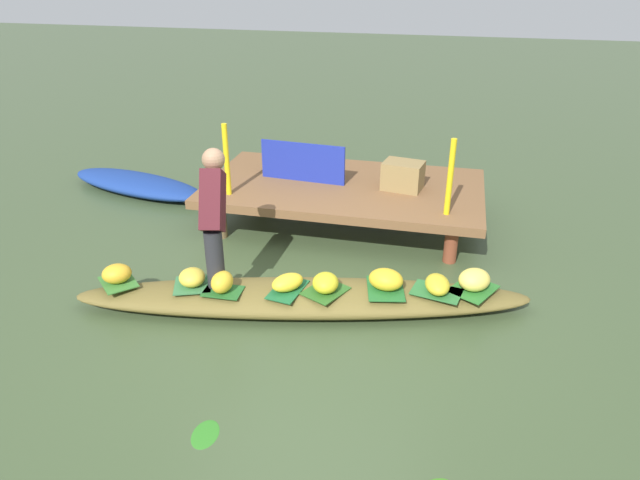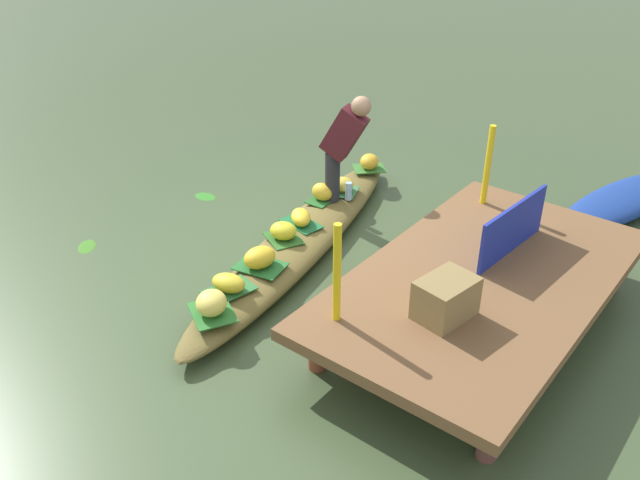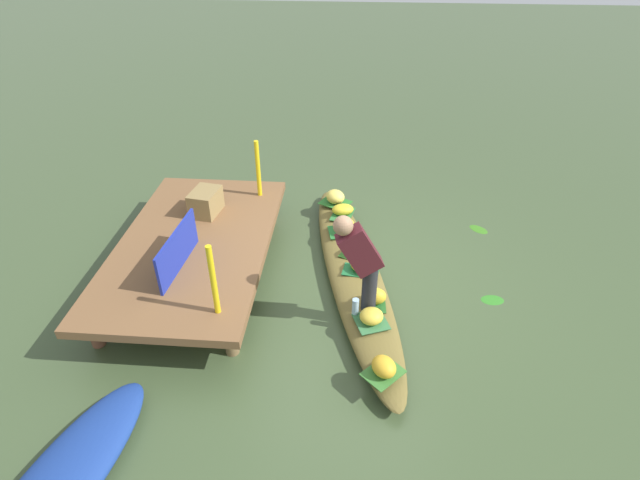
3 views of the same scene
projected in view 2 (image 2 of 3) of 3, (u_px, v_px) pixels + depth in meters
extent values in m
plane|color=#3F5130|center=(300.00, 251.00, 6.78)|extent=(40.00, 40.00, 0.00)
cube|color=brown|center=(482.00, 281.00, 5.53)|extent=(3.20, 1.80, 0.10)
cylinder|color=brown|center=(472.00, 222.00, 6.90)|extent=(0.14, 0.14, 0.39)
cylinder|color=brown|center=(317.00, 348.00, 5.17)|extent=(0.14, 0.14, 0.39)
cylinder|color=brown|center=(615.00, 269.00, 6.13)|extent=(0.14, 0.14, 0.39)
cylinder|color=brown|center=(489.00, 436.00, 4.40)|extent=(0.14, 0.14, 0.39)
ellipsoid|color=brown|center=(300.00, 241.00, 6.72)|extent=(4.16, 1.52, 0.23)
ellipsoid|color=navy|center=(623.00, 201.00, 7.49)|extent=(2.25, 1.13, 0.23)
cube|color=#2D6222|center=(284.00, 238.00, 6.53)|extent=(0.43, 0.47, 0.01)
ellipsoid|color=yellow|center=(283.00, 231.00, 6.49)|extent=(0.27, 0.30, 0.17)
cube|color=#39772F|center=(369.00, 168.00, 7.95)|extent=(0.46, 0.46, 0.01)
ellipsoid|color=gold|center=(369.00, 162.00, 7.90)|extent=(0.34, 0.32, 0.17)
cube|color=#1D6434|center=(301.00, 224.00, 6.78)|extent=(0.31, 0.46, 0.01)
ellipsoid|color=yellow|center=(301.00, 217.00, 6.75)|extent=(0.34, 0.35, 0.15)
cube|color=#256127|center=(322.00, 200.00, 7.24)|extent=(0.35, 0.25, 0.01)
ellipsoid|color=yellow|center=(322.00, 192.00, 7.19)|extent=(0.19, 0.25, 0.19)
cube|color=#23672B|center=(260.00, 266.00, 6.10)|extent=(0.40, 0.49, 0.01)
ellipsoid|color=gold|center=(260.00, 257.00, 6.05)|extent=(0.35, 0.29, 0.19)
cube|color=#2C712A|center=(212.00, 312.00, 5.49)|extent=(0.48, 0.51, 0.01)
ellipsoid|color=#EFD658|center=(211.00, 303.00, 5.44)|extent=(0.39, 0.38, 0.19)
cube|color=#387543|center=(342.00, 191.00, 7.43)|extent=(0.42, 0.42, 0.01)
ellipsoid|color=yellow|center=(342.00, 185.00, 7.39)|extent=(0.31, 0.32, 0.16)
cube|color=#2E7035|center=(229.00, 290.00, 5.77)|extent=(0.48, 0.36, 0.01)
ellipsoid|color=gold|center=(228.00, 283.00, 5.73)|extent=(0.27, 0.34, 0.15)
cylinder|color=#28282D|center=(332.00, 176.00, 7.12)|extent=(0.16, 0.16, 0.55)
cube|color=#49181F|center=(344.00, 133.00, 6.82)|extent=(0.28, 0.53, 0.59)
sphere|color=#9E7556|center=(361.00, 106.00, 6.60)|extent=(0.20, 0.20, 0.20)
cylinder|color=#A5C9E8|center=(349.00, 191.00, 7.21)|extent=(0.07, 0.07, 0.20)
cube|color=#1E2E9E|center=(513.00, 228.00, 5.72)|extent=(1.02, 0.11, 0.46)
cylinder|color=yellow|center=(488.00, 165.00, 6.43)|extent=(0.06, 0.06, 0.80)
cylinder|color=yellow|center=(337.00, 273.00, 4.80)|extent=(0.06, 0.06, 0.80)
cube|color=olive|center=(446.00, 298.00, 4.95)|extent=(0.49, 0.39, 0.32)
ellipsoid|color=#307F24|center=(205.00, 196.00, 7.82)|extent=(0.20, 0.29, 0.01)
ellipsoid|color=#3B7C1F|center=(87.00, 246.00, 6.85)|extent=(0.32, 0.32, 0.01)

